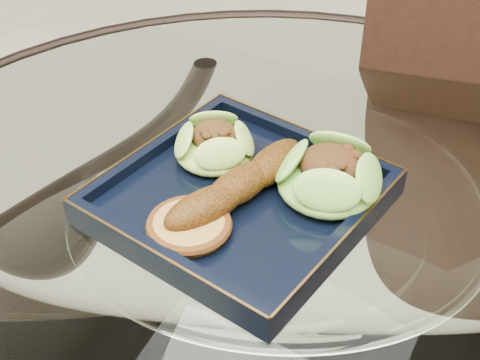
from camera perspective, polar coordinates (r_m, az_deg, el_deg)
The scene contains 7 objects.
dining_table at distance 0.84m, azimuth 2.69°, elevation -12.87°, with size 1.13×1.13×0.77m.
dining_chair at distance 1.05m, azimuth 19.61°, elevation -4.21°, with size 0.55×0.55×1.04m.
navy_plate at distance 0.75m, azimuth 0.00°, elevation -1.80°, with size 0.27×0.27×0.02m, color black.
lettuce_wrap_left at distance 0.78m, azimuth -2.20°, elevation 2.84°, with size 0.09×0.09×0.03m, color #6FA630.
lettuce_wrap_right at distance 0.73m, azimuth 7.59°, elevation 0.10°, with size 0.11×0.11×0.04m, color #64AE32.
roasted_plantain at distance 0.72m, azimuth 0.01°, elevation -0.38°, with size 0.19×0.04×0.04m, color #5D3409.
crumb_patty at distance 0.69m, azimuth -4.36°, elevation -3.97°, with size 0.08×0.08×0.01m, color #B1813B.
Camera 1 is at (0.24, -0.46, 1.26)m, focal length 50.00 mm.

